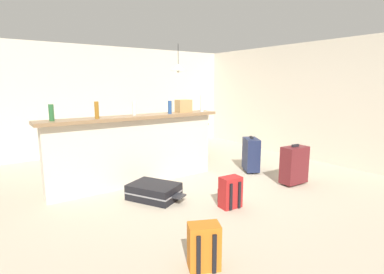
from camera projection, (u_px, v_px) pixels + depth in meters
ground_plane at (188, 182)px, 5.18m from camera, size 13.00×13.00×0.05m
wall_back at (118, 99)px, 7.41m from camera, size 6.60×0.10×2.50m
wall_right at (290, 101)px, 6.93m from camera, size 0.10×6.00×2.50m
partition_half_wall at (137, 152)px, 4.90m from camera, size 2.80×0.20×1.09m
bar_countertop at (135, 117)px, 4.80m from camera, size 2.96×0.40×0.05m
bottle_green at (51, 113)px, 4.09m from camera, size 0.07×0.07×0.23m
bottle_amber at (97, 110)px, 4.34m from camera, size 0.06×0.06×0.25m
bottle_white at (134, 108)px, 4.80m from camera, size 0.06×0.06×0.23m
bottle_blue at (170, 107)px, 5.06m from camera, size 0.06×0.06×0.22m
bottle_clear at (202, 104)px, 5.41m from camera, size 0.06×0.06×0.29m
grocery_bag at (183, 106)px, 5.33m from camera, size 0.26×0.18×0.22m
dining_table at (179, 127)px, 6.93m from camera, size 1.10×0.80×0.74m
dining_chair_near_partition at (194, 136)px, 6.49m from camera, size 0.47×0.47×0.93m
pendant_lamp at (178, 67)px, 6.71m from camera, size 0.34×0.34×0.63m
suitcase_flat_black at (154, 191)px, 4.34m from camera, size 0.76×0.89×0.22m
suitcase_upright_navy at (251, 154)px, 5.66m from camera, size 0.43×0.50×0.67m
backpack_orange at (204, 247)px, 2.70m from camera, size 0.33×0.31×0.42m
backpack_red at (230, 193)px, 4.04m from camera, size 0.29×0.27×0.42m
suitcase_upright_maroon at (294, 165)px, 4.93m from camera, size 0.45×0.26×0.67m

